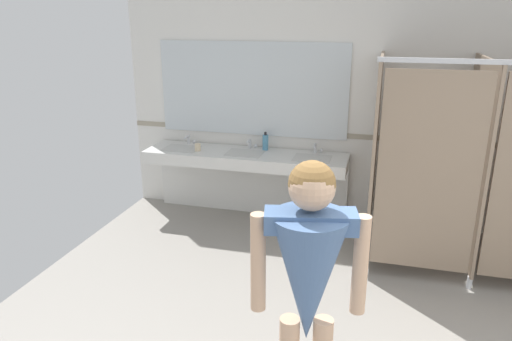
# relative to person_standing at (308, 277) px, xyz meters

# --- Properties ---
(wall_back) EXTENTS (7.69, 0.12, 2.86)m
(wall_back) POSITION_rel_person_standing_xyz_m (1.05, 3.40, 0.32)
(wall_back) COLOR silver
(wall_back) RESTS_ON ground_plane
(wall_back_tile_band) EXTENTS (7.69, 0.01, 0.06)m
(wall_back_tile_band) POSITION_rel_person_standing_xyz_m (1.05, 3.34, -0.06)
(wall_back_tile_band) COLOR #9E937F
(wall_back_tile_band) RESTS_ON wall_back
(vanity_counter) EXTENTS (2.40, 0.59, 0.96)m
(vanity_counter) POSITION_rel_person_standing_xyz_m (-1.23, 3.12, -0.48)
(vanity_counter) COLOR silver
(vanity_counter) RESTS_ON ground_plane
(mirror_panel) EXTENTS (2.30, 0.02, 1.11)m
(mirror_panel) POSITION_rel_person_standing_xyz_m (-1.23, 3.33, 0.44)
(mirror_panel) COLOR silver
(mirror_panel) RESTS_ON wall_back
(person_standing) EXTENTS (0.59, 0.48, 1.73)m
(person_standing) POSITION_rel_person_standing_xyz_m (0.00, 0.00, 0.00)
(person_standing) COLOR #DBAD89
(person_standing) RESTS_ON ground_plane
(soap_dispenser) EXTENTS (0.07, 0.07, 0.22)m
(soap_dispenser) POSITION_rel_person_standing_xyz_m (-1.03, 3.21, -0.16)
(soap_dispenser) COLOR teal
(soap_dispenser) RESTS_ON vanity_counter
(paper_cup) EXTENTS (0.07, 0.07, 0.09)m
(paper_cup) POSITION_rel_person_standing_xyz_m (-1.80, 2.96, -0.22)
(paper_cup) COLOR beige
(paper_cup) RESTS_ON vanity_counter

